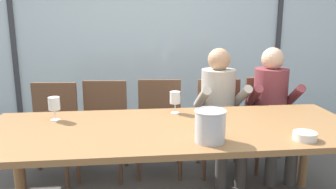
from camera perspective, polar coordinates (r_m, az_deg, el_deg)
The scene contains 17 objects.
ground at distance 3.59m, azimuth -1.17°, elevation -11.35°, with size 14.00×14.00×0.00m, color #4C4742.
window_glass_panel at distance 4.64m, azimuth -2.82°, elevation 10.74°, with size 7.79×0.03×2.60m, color silver.
window_mullion_left at distance 4.84m, azimuth -24.32°, elevation 9.72°, with size 0.06×0.06×2.60m, color #38383D.
window_mullion_right at distance 5.05m, azimuth 17.84°, elevation 10.33°, with size 0.06×0.06×2.60m, color #38383D.
hillside_vineyard at distance 8.16m, azimuth -4.35°, elevation 8.17°, with size 13.79×2.40×1.60m, color #386633.
dining_table at distance 2.42m, azimuth 0.93°, elevation -6.76°, with size 2.59×0.98×0.73m.
chair_near_curtain at distance 3.37m, azimuth -18.53°, elevation -4.54°, with size 0.48×0.48×0.87m.
chair_left_of_center at distance 3.35m, azimuth -10.56°, elevation -4.22°, with size 0.49×0.49×0.87m.
chair_center at distance 3.34m, azimuth -1.41°, elevation -4.00°, with size 0.48×0.48×0.87m.
chair_right_of_center at distance 3.40m, azimuth 8.57°, elevation -3.89°, with size 0.47×0.47×0.87m.
chair_near_window_right at distance 3.60m, azimuth 16.23°, elevation -3.30°, with size 0.45×0.45×0.87m.
person_beige_jumper at distance 3.24m, azimuth 8.65°, elevation -1.57°, with size 0.48×0.63×1.19m.
person_maroon_top at distance 3.40m, azimuth 16.88°, elevation -1.28°, with size 0.48×0.63×1.19m.
ice_bucket_primary at distance 2.12m, azimuth 6.99°, elevation -5.08°, with size 0.20×0.20×0.20m.
tasting_bowl at distance 2.31m, azimuth 21.68°, elevation -6.39°, with size 0.15×0.15×0.05m, color silver.
wine_glass_by_left_taster at distance 2.70m, azimuth 1.18°, elevation -0.68°, with size 0.08×0.08×0.17m.
wine_glass_near_bucket at distance 2.65m, azimuth -18.31°, elevation -1.50°, with size 0.08×0.08×0.17m.
Camera 1 is at (-0.29, -2.26, 1.48)m, focal length 36.88 mm.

